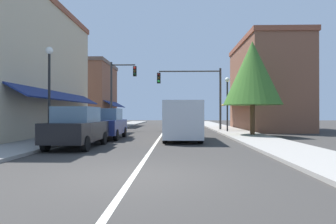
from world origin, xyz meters
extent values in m
plane|color=#33302D|center=(0.00, 18.00, 0.00)|extent=(80.00, 80.00, 0.00)
cube|color=gray|center=(-5.50, 18.00, 0.06)|extent=(2.60, 56.00, 0.12)
cube|color=gray|center=(5.50, 18.00, 0.06)|extent=(2.60, 56.00, 0.12)
cube|color=silver|center=(0.00, 18.00, 0.00)|extent=(0.14, 52.00, 0.01)
cube|color=#BCAD8E|center=(-8.84, 12.00, 4.23)|extent=(4.08, 14.00, 8.47)
cube|color=brown|center=(-8.84, 12.00, 8.67)|extent=(4.28, 14.20, 0.40)
cube|color=slate|center=(-6.86, 12.00, 1.40)|extent=(0.08, 10.64, 1.80)
cube|color=navy|center=(-6.25, 12.00, 2.60)|extent=(1.27, 11.76, 0.73)
cube|color=slate|center=(-6.86, 8.92, 6.10)|extent=(0.08, 1.10, 1.30)
cube|color=slate|center=(-6.86, 15.08, 6.10)|extent=(0.08, 1.10, 1.30)
cube|color=brown|center=(9.15, 20.00, 3.79)|extent=(4.69, 10.00, 7.58)
cube|color=brown|center=(9.15, 20.00, 7.78)|extent=(4.89, 10.20, 0.40)
cube|color=slate|center=(6.86, 20.00, 1.40)|extent=(0.08, 7.60, 1.80)
cube|color=olive|center=(6.25, 20.00, 2.60)|extent=(1.27, 8.40, 0.73)
cube|color=slate|center=(6.86, 17.80, 5.45)|extent=(0.08, 1.10, 1.30)
cube|color=slate|center=(6.86, 22.20, 5.45)|extent=(0.08, 1.10, 1.30)
cube|color=brown|center=(-9.22, 28.00, 3.55)|extent=(4.85, 8.00, 7.10)
cube|color=brown|center=(-9.22, 28.00, 7.30)|extent=(5.05, 8.20, 0.40)
cube|color=slate|center=(-6.86, 28.00, 1.40)|extent=(0.08, 6.08, 1.80)
cube|color=navy|center=(-6.25, 28.00, 2.60)|extent=(1.27, 6.72, 0.73)
cube|color=slate|center=(-6.86, 26.24, 5.11)|extent=(0.08, 1.10, 1.30)
cube|color=slate|center=(-6.86, 29.76, 5.11)|extent=(0.08, 1.10, 1.30)
cube|color=black|center=(-3.26, 5.76, 0.71)|extent=(1.78, 4.12, 0.80)
cube|color=slate|center=(-3.26, 5.66, 1.44)|extent=(1.55, 2.02, 0.66)
cylinder|color=black|center=(-4.03, 7.13, 0.31)|extent=(0.21, 0.62, 0.62)
cylinder|color=black|center=(-2.45, 7.11, 0.31)|extent=(0.21, 0.62, 0.62)
cylinder|color=black|center=(-4.07, 4.42, 0.31)|extent=(0.21, 0.62, 0.62)
cylinder|color=black|center=(-2.49, 4.40, 0.31)|extent=(0.21, 0.62, 0.62)
cube|color=navy|center=(-3.04, 10.26, 0.71)|extent=(1.77, 4.12, 0.80)
cube|color=slate|center=(-3.03, 10.16, 1.44)|extent=(1.55, 2.02, 0.66)
cylinder|color=black|center=(-3.84, 11.60, 0.31)|extent=(0.21, 0.62, 0.62)
cylinder|color=black|center=(-2.26, 11.62, 0.31)|extent=(0.21, 0.62, 0.62)
cylinder|color=black|center=(-3.81, 8.89, 0.31)|extent=(0.21, 0.62, 0.62)
cylinder|color=black|center=(-2.23, 8.91, 0.31)|extent=(0.21, 0.62, 0.62)
cube|color=#B2B7BC|center=(1.34, 9.31, 1.17)|extent=(1.97, 5.00, 1.90)
cube|color=slate|center=(1.34, 11.71, 1.59)|extent=(1.73, 0.27, 0.84)
cube|color=black|center=(1.34, 11.89, 0.48)|extent=(1.86, 0.20, 0.24)
cylinder|color=black|center=(0.46, 10.86, 0.36)|extent=(0.24, 0.72, 0.72)
cylinder|color=black|center=(2.22, 10.86, 0.36)|extent=(0.24, 0.72, 0.72)
cylinder|color=black|center=(0.46, 7.76, 0.36)|extent=(0.24, 0.72, 0.72)
cylinder|color=black|center=(2.22, 7.76, 0.36)|extent=(0.24, 0.72, 0.72)
cylinder|color=#333333|center=(4.80, 18.53, 2.68)|extent=(0.18, 0.18, 5.36)
cylinder|color=#333333|center=(2.16, 18.53, 5.11)|extent=(5.27, 0.12, 0.12)
cube|color=black|center=(-0.47, 18.35, 4.51)|extent=(0.30, 0.24, 0.90)
sphere|color=#420F0F|center=(-0.47, 18.22, 4.79)|extent=(0.20, 0.20, 0.20)
sphere|color=#3D2D0C|center=(-0.47, 18.22, 4.51)|extent=(0.20, 0.20, 0.20)
sphere|color=green|center=(-0.47, 18.22, 4.23)|extent=(0.20, 0.20, 0.20)
cylinder|color=#333333|center=(-4.80, 19.44, 3.04)|extent=(0.18, 0.18, 6.09)
cylinder|color=#333333|center=(-3.73, 19.44, 5.84)|extent=(2.14, 0.12, 0.12)
cube|color=black|center=(-2.66, 19.26, 5.24)|extent=(0.30, 0.24, 0.90)
sphere|color=red|center=(-2.66, 19.13, 5.52)|extent=(0.20, 0.20, 0.20)
sphere|color=#3D2D0C|center=(-2.66, 19.13, 5.24)|extent=(0.20, 0.20, 0.20)
sphere|color=#0C3316|center=(-2.66, 19.13, 4.96)|extent=(0.20, 0.20, 0.20)
cylinder|color=black|center=(-5.18, 7.32, 2.19)|extent=(0.12, 0.12, 4.38)
sphere|color=white|center=(-5.18, 7.32, 4.56)|extent=(0.36, 0.36, 0.36)
cylinder|color=black|center=(4.92, 15.76, 1.94)|extent=(0.12, 0.12, 3.88)
sphere|color=white|center=(4.92, 15.76, 4.06)|extent=(0.36, 0.36, 0.36)
cylinder|color=#4C331E|center=(5.93, 12.27, 1.30)|extent=(0.30, 0.30, 2.60)
cone|color=#386626|center=(5.93, 12.27, 4.10)|extent=(3.74, 3.74, 4.12)
camera|label=1|loc=(1.01, -6.97, 1.48)|focal=31.74mm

